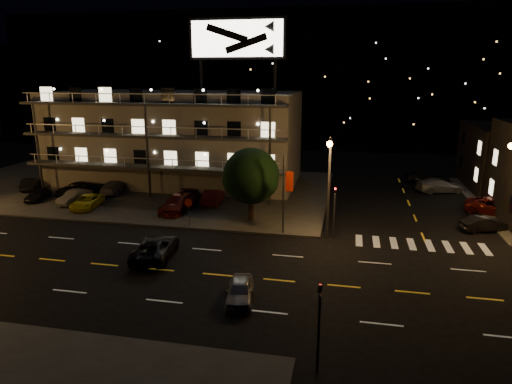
% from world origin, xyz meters
% --- Properties ---
extents(ground, '(140.00, 140.00, 0.00)m').
position_xyz_m(ground, '(0.00, 0.00, 0.00)').
color(ground, black).
rests_on(ground, ground).
extents(curb_nw, '(44.00, 24.00, 0.15)m').
position_xyz_m(curb_nw, '(-14.00, 20.00, 0.07)').
color(curb_nw, '#333331').
rests_on(curb_nw, ground).
extents(motel, '(28.00, 13.80, 18.10)m').
position_xyz_m(motel, '(-9.94, 23.88, 5.34)').
color(motel, gray).
rests_on(motel, ground).
extents(hill_backdrop, '(120.00, 25.00, 24.00)m').
position_xyz_m(hill_backdrop, '(-5.94, 68.78, 11.55)').
color(hill_backdrop, black).
rests_on(hill_backdrop, ground).
extents(streetlight_nc, '(0.44, 1.92, 8.00)m').
position_xyz_m(streetlight_nc, '(8.50, 7.94, 4.96)').
color(streetlight_nc, '#2D2D30').
rests_on(streetlight_nc, ground).
extents(signal_nw, '(0.20, 0.27, 4.60)m').
position_xyz_m(signal_nw, '(9.00, 8.50, 2.57)').
color(signal_nw, '#2D2D30').
rests_on(signal_nw, ground).
extents(signal_sw, '(0.20, 0.27, 4.60)m').
position_xyz_m(signal_sw, '(9.00, -8.50, 2.57)').
color(signal_sw, '#2D2D30').
rests_on(signal_sw, ground).
extents(banner_north, '(0.83, 0.16, 6.40)m').
position_xyz_m(banner_north, '(5.09, 8.40, 3.43)').
color(banner_north, '#2D2D30').
rests_on(banner_north, ground).
extents(stop_sign, '(0.91, 0.11, 2.61)m').
position_xyz_m(stop_sign, '(-3.00, 8.57, 1.71)').
color(stop_sign, '#2D2D30').
rests_on(stop_sign, ground).
extents(tree, '(5.03, 4.84, 6.33)m').
position_xyz_m(tree, '(1.73, 11.20, 3.91)').
color(tree, black).
rests_on(tree, curb_nw).
extents(lot_car_0, '(2.07, 3.80, 1.22)m').
position_xyz_m(lot_car_0, '(-20.65, 13.00, 0.76)').
color(lot_car_0, black).
rests_on(lot_car_0, curb_nw).
extents(lot_car_1, '(1.85, 4.06, 1.29)m').
position_xyz_m(lot_car_1, '(-16.36, 12.73, 0.80)').
color(lot_car_1, gray).
rests_on(lot_car_1, curb_nw).
extents(lot_car_2, '(2.59, 4.61, 1.22)m').
position_xyz_m(lot_car_2, '(-14.29, 11.56, 0.76)').
color(lot_car_2, gold).
rests_on(lot_car_2, curb_nw).
extents(lot_car_3, '(2.64, 5.46, 1.53)m').
position_xyz_m(lot_car_3, '(-5.38, 12.38, 0.92)').
color(lot_car_3, '#62140E').
rests_on(lot_car_3, curb_nw).
extents(lot_car_4, '(1.70, 3.72, 1.24)m').
position_xyz_m(lot_car_4, '(-5.28, 12.84, 0.77)').
color(lot_car_4, gray).
rests_on(lot_car_4, curb_nw).
extents(lot_car_5, '(2.77, 4.18, 1.30)m').
position_xyz_m(lot_car_5, '(-24.17, 16.64, 0.80)').
color(lot_car_5, black).
rests_on(lot_car_5, curb_nw).
extents(lot_car_6, '(3.92, 5.96, 1.52)m').
position_xyz_m(lot_car_6, '(-17.09, 15.45, 0.91)').
color(lot_car_6, black).
rests_on(lot_car_6, curb_nw).
extents(lot_car_7, '(2.26, 4.73, 1.33)m').
position_xyz_m(lot_car_7, '(-14.48, 17.28, 0.82)').
color(lot_car_7, gray).
rests_on(lot_car_7, curb_nw).
extents(lot_car_8, '(2.68, 4.55, 1.45)m').
position_xyz_m(lot_car_8, '(-5.40, 15.51, 0.88)').
color(lot_car_8, black).
rests_on(lot_car_8, curb_nw).
extents(lot_car_9, '(1.79, 4.38, 1.41)m').
position_xyz_m(lot_car_9, '(-2.96, 15.32, 0.86)').
color(lot_car_9, '#62140E').
rests_on(lot_car_9, curb_nw).
extents(side_car_0, '(3.95, 2.53, 1.23)m').
position_xyz_m(side_car_0, '(20.95, 12.46, 0.62)').
color(side_car_0, black).
rests_on(side_car_0, ground).
extents(side_car_1, '(5.95, 4.21, 1.51)m').
position_xyz_m(side_car_1, '(23.40, 17.57, 0.75)').
color(side_car_1, '#62140E').
rests_on(side_car_1, ground).
extents(side_car_2, '(5.46, 3.44, 1.48)m').
position_xyz_m(side_car_2, '(19.76, 25.13, 0.74)').
color(side_car_2, gray).
rests_on(side_car_2, ground).
extents(side_car_3, '(4.46, 2.37, 1.44)m').
position_xyz_m(side_car_3, '(18.70, 29.68, 0.72)').
color(side_car_3, black).
rests_on(side_car_3, ground).
extents(road_car_east, '(2.00, 3.82, 1.24)m').
position_xyz_m(road_car_east, '(4.22, -3.01, 0.62)').
color(road_car_east, gray).
rests_on(road_car_east, ground).
extents(road_car_west, '(3.21, 5.67, 1.49)m').
position_xyz_m(road_car_west, '(-3.09, 1.88, 0.75)').
color(road_car_west, black).
rests_on(road_car_west, ground).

